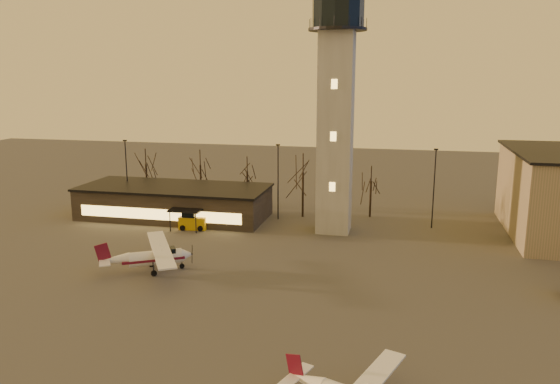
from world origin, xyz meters
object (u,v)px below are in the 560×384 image
(control_tower, at_px, (336,98))
(service_cart, at_px, (193,222))
(terminal, at_px, (175,202))
(cessna_rear, at_px, (157,260))

(control_tower, relative_size, service_cart, 9.14)
(terminal, bearing_deg, service_cart, -47.45)
(cessna_rear, xyz_separation_m, service_cart, (-2.23, 15.06, -0.33))
(terminal, distance_m, cessna_rear, 21.20)
(cessna_rear, bearing_deg, terminal, 78.10)
(cessna_rear, distance_m, service_cart, 15.23)
(control_tower, height_order, terminal, control_tower)
(terminal, xyz_separation_m, cessna_rear, (6.81, -20.05, -1.00))
(cessna_rear, bearing_deg, service_cart, 67.77)
(control_tower, relative_size, terminal, 1.28)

